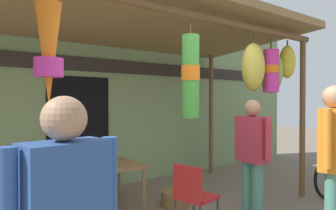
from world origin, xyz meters
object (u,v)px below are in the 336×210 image
(wicker_basket_by_table, at_px, (175,198))
(shopper_by_bananas, at_px, (252,150))
(passerby_at_right, at_px, (334,154))
(flower_heap_on_table, at_px, (88,163))
(folding_chair, at_px, (193,193))
(display_table, at_px, (90,171))

(wicker_basket_by_table, relative_size, shopper_by_bananas, 0.27)
(shopper_by_bananas, distance_m, passerby_at_right, 1.05)
(passerby_at_right, bearing_deg, flower_heap_on_table, 123.45)
(wicker_basket_by_table, bearing_deg, flower_heap_on_table, 164.29)
(flower_heap_on_table, relative_size, folding_chair, 0.73)
(folding_chair, relative_size, passerby_at_right, 0.48)
(display_table, xyz_separation_m, wicker_basket_by_table, (1.19, -0.40, -0.50))
(folding_chair, bearing_deg, passerby_at_right, -53.36)
(wicker_basket_by_table, bearing_deg, shopper_by_bananas, -69.42)
(folding_chair, relative_size, wicker_basket_by_table, 1.97)
(wicker_basket_by_table, bearing_deg, passerby_at_right, -79.35)
(display_table, relative_size, folding_chair, 1.67)
(wicker_basket_by_table, distance_m, passerby_at_right, 2.36)
(display_table, bearing_deg, passerby_at_right, -57.84)
(folding_chair, bearing_deg, shopper_by_bananas, -9.86)
(flower_heap_on_table, xyz_separation_m, folding_chair, (0.75, -1.28, -0.25))
(wicker_basket_by_table, bearing_deg, folding_chair, -117.60)
(wicker_basket_by_table, distance_m, shopper_by_bananas, 1.43)
(shopper_by_bananas, height_order, passerby_at_right, passerby_at_right)
(display_table, xyz_separation_m, flower_heap_on_table, (-0.05, -0.05, 0.13))
(display_table, distance_m, wicker_basket_by_table, 1.35)
(shopper_by_bananas, xyz_separation_m, passerby_at_right, (-0.01, -1.04, 0.10))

